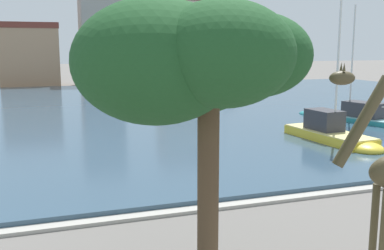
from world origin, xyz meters
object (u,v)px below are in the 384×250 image
(sailboat_white, at_px, (226,90))
(sailboat_yellow, at_px, (333,135))
(shade_tree, at_px, (196,61))
(sailboat_teal, at_px, (350,116))

(sailboat_white, relative_size, sailboat_yellow, 0.93)
(sailboat_white, relative_size, shade_tree, 1.19)
(sailboat_yellow, relative_size, shade_tree, 1.28)
(sailboat_white, bearing_deg, sailboat_teal, -86.59)
(sailboat_white, height_order, sailboat_yellow, sailboat_yellow)
(sailboat_yellow, xyz_separation_m, sailboat_teal, (5.86, 6.03, -0.10))
(sailboat_white, height_order, sailboat_teal, sailboat_teal)
(sailboat_teal, bearing_deg, sailboat_yellow, -134.19)
(sailboat_white, xyz_separation_m, shade_tree, (-17.05, -38.22, 4.57))
(sailboat_white, distance_m, shade_tree, 42.10)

